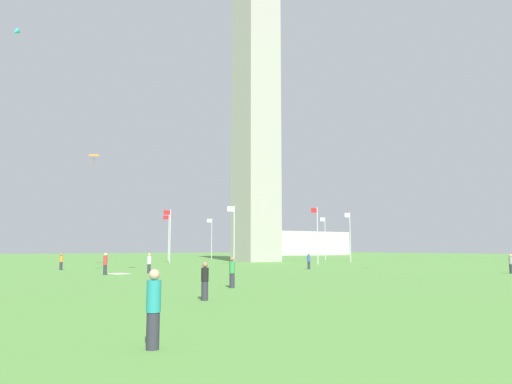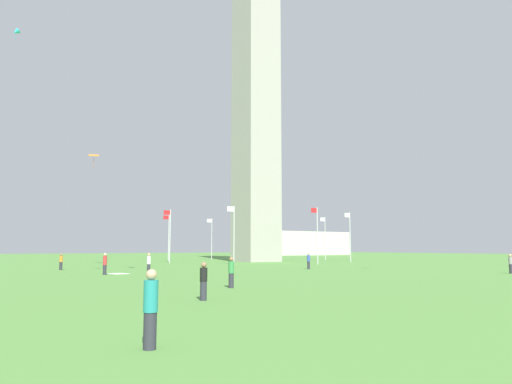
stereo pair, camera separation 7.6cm
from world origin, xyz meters
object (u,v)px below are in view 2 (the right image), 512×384
obelisk_monument (256,97)px  person_white_shirt (149,263)px  flagpole_n (170,234)px  person_black_shirt (204,281)px  flagpole_w (211,237)px  person_orange_shirt (61,262)px  flagpole_nw (168,236)px  person_gray_shirt (511,264)px  person_green_shirt (231,272)px  person_red_shirt (105,264)px  distant_building (302,243)px  flagpole_ne (234,232)px  person_blue_shirt (309,261)px  flagpole_s (325,236)px  kite_orange_diamond (94,156)px  picnic_blanket_near_first_person (118,274)px  person_teal_shirt (150,309)px  flagpole_e (317,233)px  kite_cyan_delta (16,32)px  flagpole_se (350,235)px  flagpole_sw (271,237)px

obelisk_monument → person_white_shirt: (27.20, 23.82, -26.30)m
flagpole_n → person_black_shirt: (18.10, 45.26, -3.43)m
flagpole_w → person_orange_shirt: 42.60m
flagpole_nw → person_gray_shirt: flagpole_nw is taller
person_green_shirt → person_red_shirt: bearing=34.5°
flagpole_w → distant_building: flagpole_w is taller
flagpole_ne → person_blue_shirt: bearing=90.4°
flagpole_s → kite_orange_diamond: kite_orange_diamond is taller
kite_orange_diamond → picnic_blanket_near_first_person: 22.76m
flagpole_s → person_teal_shirt: bearing=44.9°
flagpole_w → person_red_shirt: flagpole_w is taller
flagpole_ne → person_teal_shirt: 51.08m
flagpole_w → picnic_blanket_near_first_person: size_ratio=4.27×
flagpole_ne → person_teal_shirt: bearing=56.8°
flagpole_ne → person_orange_shirt: (21.58, 2.36, -3.42)m
obelisk_monument → flagpole_w: obelisk_monument is taller
flagpole_n → person_green_shirt: size_ratio=4.53×
flagpole_n → person_black_shirt: bearing=68.2°
flagpole_nw → person_teal_shirt: (27.91, 63.71, -3.36)m
flagpole_e → kite_cyan_delta: kite_cyan_delta is taller
flagpole_s → person_gray_shirt: 44.70m
obelisk_monument → kite_orange_diamond: (27.24, 4.64, -13.67)m
flagpole_n → distant_building: (-65.18, -49.47, -0.73)m
person_red_shirt → flagpole_n: bearing=-4.0°
flagpole_se → person_orange_shirt: flagpole_se is taller
person_blue_shirt → kite_orange_diamond: size_ratio=0.89×
person_white_shirt → kite_cyan_delta: kite_cyan_delta is taller
flagpole_nw → person_green_shirt: (18.28, 51.07, -3.38)m
person_blue_shirt → kite_orange_diamond: bearing=74.4°
obelisk_monument → kite_cyan_delta: size_ratio=32.26×
obelisk_monument → person_blue_shirt: bearing=67.6°
flagpole_se → person_green_shirt: size_ratio=4.53×
flagpole_s → person_gray_shirt: (16.27, 41.49, -3.40)m
person_white_shirt → kite_orange_diamond: kite_orange_diamond is taller
flagpole_sw → person_orange_shirt: size_ratio=4.70×
flagpole_w → person_gray_shirt: bearing=88.6°
kite_orange_diamond → flagpole_sw: bearing=-158.1°
flagpole_n → person_white_shirt: 26.99m
flagpole_n → person_black_shirt: 48.86m
flagpole_e → picnic_blanket_near_first_person: flagpole_e is taller
flagpole_ne → flagpole_n: bearing=-67.5°
kite_orange_diamond → flagpole_se: bearing=171.1°
person_green_shirt → flagpole_se: bearing=-25.5°
flagpole_w → person_green_shirt: bearing=62.5°
flagpole_nw → person_blue_shirt: bearing=90.2°
obelisk_monument → person_green_shirt: 56.30m
flagpole_e → person_white_shirt: (27.14, 8.92, -3.36)m
person_teal_shirt → kite_cyan_delta: size_ratio=1.03×
flagpole_n → person_black_shirt: flagpole_n is taller
flagpole_se → picnic_blanket_near_first_person: size_ratio=4.27×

